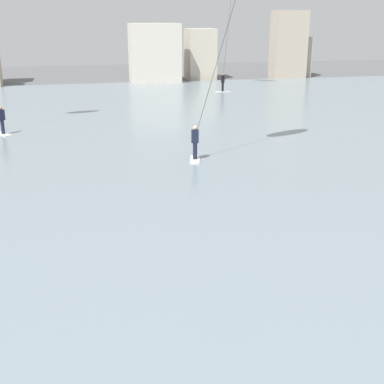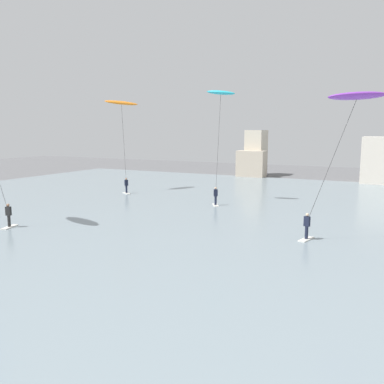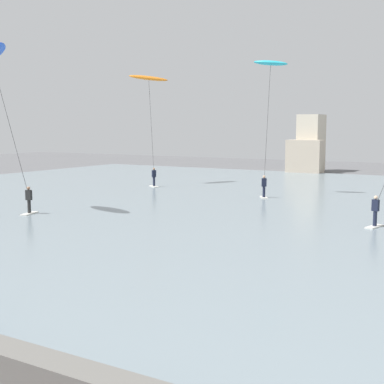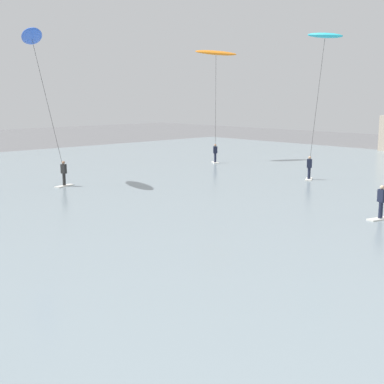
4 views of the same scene
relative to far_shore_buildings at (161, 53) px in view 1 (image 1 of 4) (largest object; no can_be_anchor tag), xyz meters
The scene contains 2 objects.
water_bay 27.69m from the far_shore_buildings, 98.91° to the right, with size 84.00×52.00×0.10m, color gray.
far_shore_buildings is the anchor object (origin of this frame).
Camera 1 is at (-5.11, 2.78, 6.48)m, focal length 48.39 mm.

